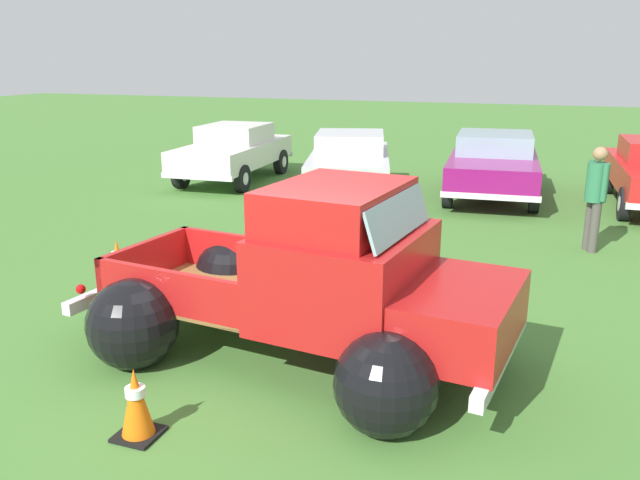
# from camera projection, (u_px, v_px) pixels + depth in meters

# --- Properties ---
(ground_plane) EXTENTS (80.00, 80.00, 0.00)m
(ground_plane) POSITION_uv_depth(u_px,v_px,m) (290.00, 353.00, 7.01)
(ground_plane) COLOR #477A33
(vintage_pickup_truck) EXTENTS (4.80, 3.17, 1.96)m
(vintage_pickup_truck) POSITION_uv_depth(u_px,v_px,m) (322.00, 294.00, 6.63)
(vintage_pickup_truck) COLOR black
(vintage_pickup_truck) RESTS_ON ground
(show_car_0) EXTENTS (2.01, 4.25, 1.43)m
(show_car_0) POSITION_uv_depth(u_px,v_px,m) (234.00, 150.00, 16.56)
(show_car_0) COLOR black
(show_car_0) RESTS_ON ground
(show_car_1) EXTENTS (2.86, 4.54, 1.43)m
(show_car_1) POSITION_uv_depth(u_px,v_px,m) (350.00, 161.00, 14.85)
(show_car_1) COLOR black
(show_car_1) RESTS_ON ground
(show_car_2) EXTENTS (2.29, 4.75, 1.43)m
(show_car_2) POSITION_uv_depth(u_px,v_px,m) (493.00, 162.00, 14.72)
(show_car_2) COLOR black
(show_car_2) RESTS_ON ground
(spectator_0) EXTENTS (0.46, 0.51, 1.73)m
(spectator_0) POSITION_uv_depth(u_px,v_px,m) (596.00, 192.00, 10.43)
(spectator_0) COLOR #4C4742
(spectator_0) RESTS_ON ground
(lane_cone_0) EXTENTS (0.36, 0.36, 0.63)m
(lane_cone_0) POSITION_uv_depth(u_px,v_px,m) (136.00, 403.00, 5.40)
(lane_cone_0) COLOR black
(lane_cone_0) RESTS_ON ground
(lane_cone_1) EXTENTS (0.36, 0.36, 0.63)m
(lane_cone_1) POSITION_uv_depth(u_px,v_px,m) (118.00, 262.00, 9.12)
(lane_cone_1) COLOR black
(lane_cone_1) RESTS_ON ground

